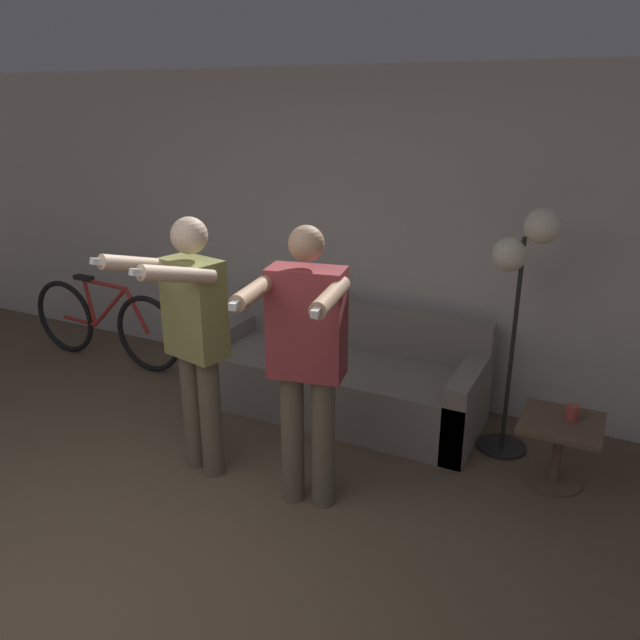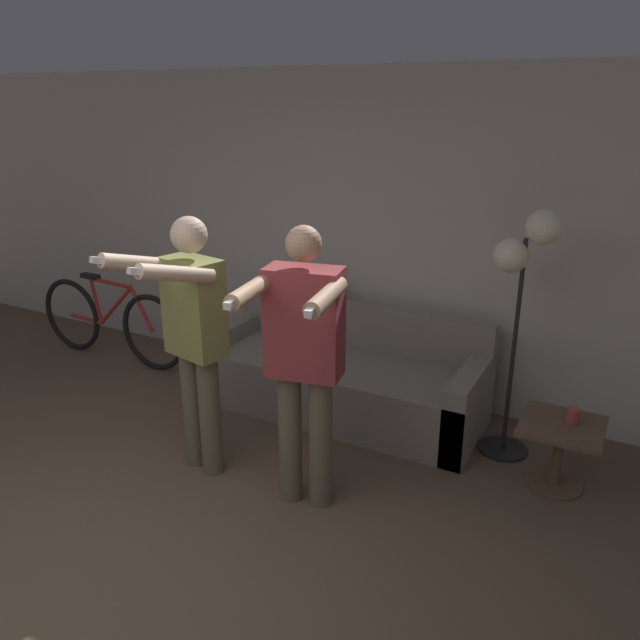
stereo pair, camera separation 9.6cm
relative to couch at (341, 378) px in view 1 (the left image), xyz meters
The scene contains 10 objects.
ground_plane 2.69m from the couch, 96.28° to the right, with size 16.00×16.00×0.00m, color brown.
wall_back 1.19m from the couch, 118.73° to the left, with size 10.00×0.05×2.60m.
couch is the anchor object (origin of this frame).
person_left 1.46m from the couch, 111.30° to the right, with size 0.55×0.72×1.70m.
person_right 1.43m from the couch, 74.55° to the right, with size 0.58×0.74×1.72m.
cat 0.80m from the couch, 142.62° to the left, with size 0.48×0.14×0.19m.
floor_lamp 1.67m from the couch, ahead, with size 0.41×0.34×1.72m.
side_table 1.69m from the couch, ahead, with size 0.49×0.49×0.45m.
cup 1.74m from the couch, ahead, with size 0.08×0.08×0.10m.
bicycle 2.40m from the couch, behind, with size 1.76×0.07×0.81m.
Camera 1 is at (2.17, -1.41, 2.35)m, focal length 35.00 mm.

